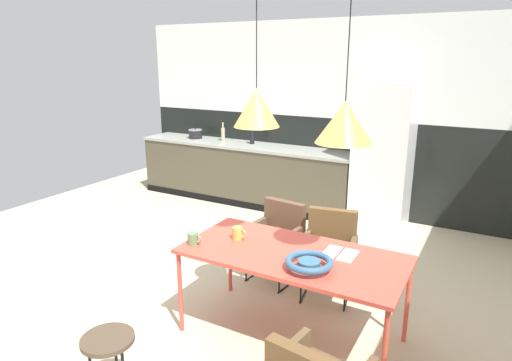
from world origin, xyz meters
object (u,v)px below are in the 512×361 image
mug_glass_clear (238,233)px  bottle_spice_small (252,136)px  dining_table (292,258)px  cooking_pot (195,134)px  open_book (340,254)px  pendant_lamp_over_table_near (257,108)px  armchair_near_window (330,243)px  refrigerator_column (383,156)px  fruit_bowl (309,263)px  bottle_oil_tall (223,134)px  side_stool (108,344)px  pendant_lamp_over_table_far (344,122)px  mug_tall_blue (193,239)px  armchair_far_side (278,231)px

mug_glass_clear → bottle_spice_small: size_ratio=0.45×
dining_table → cooking_pot: size_ratio=7.75×
open_book → pendant_lamp_over_table_near: size_ratio=0.25×
armchair_near_window → mug_glass_clear: mug_glass_clear is taller
refrigerator_column → bottle_spice_small: size_ratio=6.60×
fruit_bowl → cooking_pot: 4.48m
cooking_pot → bottle_oil_tall: bottle_oil_tall is taller
fruit_bowl → bottle_oil_tall: (-2.76, 3.09, 0.24)m
fruit_bowl → open_book: bearing=72.4°
fruit_bowl → bottle_spice_small: bearing=125.8°
dining_table → fruit_bowl: fruit_bowl is taller
fruit_bowl → mug_glass_clear: size_ratio=2.64×
mug_glass_clear → side_stool: (-0.21, -1.24, -0.35)m
bottle_oil_tall → pendant_lamp_over_table_near: bearing=-52.4°
dining_table → armchair_near_window: bearing=88.5°
armchair_near_window → cooking_pot: size_ratio=3.64×
bottle_spice_small → side_stool: 4.36m
armchair_near_window → mug_glass_clear: size_ratio=6.20×
refrigerator_column → bottle_oil_tall: size_ratio=6.53×
open_book → bottle_spice_small: bottle_spice_small is taller
dining_table → pendant_lamp_over_table_far: (0.34, 0.04, 1.07)m
mug_tall_blue → cooking_pot: 3.85m
refrigerator_column → mug_glass_clear: (-0.49, -2.80, -0.16)m
refrigerator_column → mug_tall_blue: refrigerator_column is taller
open_book → bottle_oil_tall: bearing=136.3°
cooking_pot → side_stool: bearing=-60.2°
refrigerator_column → side_stool: 4.13m
dining_table → pendant_lamp_over_table_near: bearing=172.8°
armchair_far_side → open_book: armchair_far_side is taller
armchair_near_window → pendant_lamp_over_table_far: 1.50m
refrigerator_column → armchair_near_window: bearing=-89.0°
bottle_oil_tall → armchair_far_side: bearing=-45.7°
dining_table → side_stool: (-0.72, -1.22, -0.25)m
mug_tall_blue → dining_table: bearing=17.4°
armchair_near_window → bottle_spice_small: bottle_spice_small is taller
bottle_spice_small → bottle_oil_tall: bearing=-179.6°
pendant_lamp_over_table_far → open_book: bearing=98.6°
open_book → bottle_oil_tall: (-2.87, 2.74, 0.29)m
open_book → mug_tall_blue: 1.16m
fruit_bowl → open_book: size_ratio=1.43×
mug_glass_clear → bottle_oil_tall: size_ratio=0.45×
bottle_spice_small → armchair_far_side: bearing=-54.4°
side_stool → pendant_lamp_over_table_near: pendant_lamp_over_table_near is taller
mug_glass_clear → open_book: bearing=8.9°
bottle_oil_tall → side_stool: size_ratio=0.60×
armchair_near_window → mug_glass_clear: (-0.53, -0.78, 0.28)m
armchair_far_side → side_stool: bearing=92.4°
armchair_near_window → pendant_lamp_over_table_near: size_ratio=0.83×
bottle_oil_tall → cooking_pot: bearing=-175.7°
mug_glass_clear → bottle_spice_small: 3.26m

